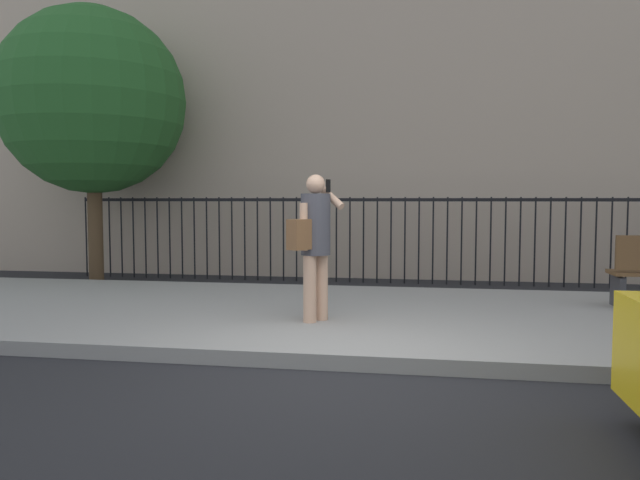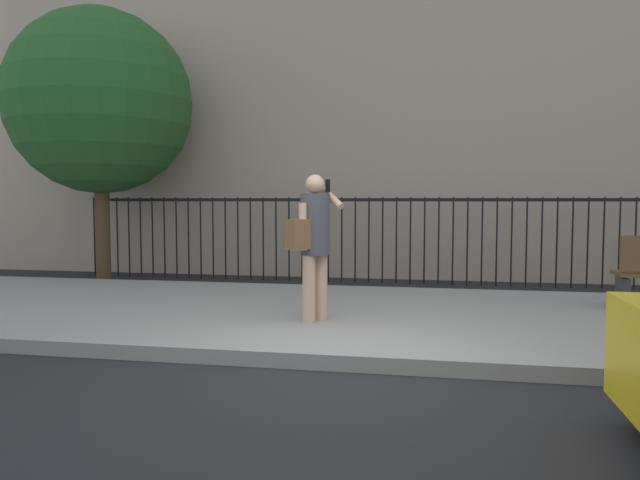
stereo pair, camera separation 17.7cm
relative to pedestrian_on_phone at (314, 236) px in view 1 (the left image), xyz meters
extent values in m
plane|color=black|center=(0.53, -1.47, -1.13)|extent=(60.00, 60.00, 0.00)
cube|color=gray|center=(0.53, 0.73, -1.06)|extent=(28.00, 4.40, 0.15)
cube|color=tan|center=(0.53, 7.03, 4.75)|extent=(28.00, 4.00, 11.77)
cube|color=black|center=(0.53, 4.43, 0.42)|extent=(12.00, 0.04, 0.06)
cylinder|color=black|center=(-5.47, 4.43, -0.33)|extent=(0.03, 0.03, 1.60)
cylinder|color=black|center=(-5.22, 4.43, -0.33)|extent=(0.03, 0.03, 1.60)
cylinder|color=black|center=(-4.96, 4.43, -0.33)|extent=(0.03, 0.03, 1.60)
cylinder|color=black|center=(-4.71, 4.43, -0.33)|extent=(0.03, 0.03, 1.60)
cylinder|color=black|center=(-4.45, 4.43, -0.33)|extent=(0.03, 0.03, 1.60)
cylinder|color=black|center=(-4.20, 4.43, -0.33)|extent=(0.03, 0.03, 1.60)
cylinder|color=black|center=(-3.94, 4.43, -0.33)|extent=(0.03, 0.03, 1.60)
cylinder|color=black|center=(-3.68, 4.43, -0.33)|extent=(0.03, 0.03, 1.60)
cylinder|color=black|center=(-3.43, 4.43, -0.33)|extent=(0.03, 0.03, 1.60)
cylinder|color=black|center=(-3.17, 4.43, -0.33)|extent=(0.03, 0.03, 1.60)
cylinder|color=black|center=(-2.92, 4.43, -0.33)|extent=(0.03, 0.03, 1.60)
cylinder|color=black|center=(-2.66, 4.43, -0.33)|extent=(0.03, 0.03, 1.60)
cylinder|color=black|center=(-2.41, 4.43, -0.33)|extent=(0.03, 0.03, 1.60)
cylinder|color=black|center=(-2.15, 4.43, -0.33)|extent=(0.03, 0.03, 1.60)
cylinder|color=black|center=(-1.90, 4.43, -0.33)|extent=(0.03, 0.03, 1.60)
cylinder|color=black|center=(-1.64, 4.43, -0.33)|extent=(0.03, 0.03, 1.60)
cylinder|color=black|center=(-1.39, 4.43, -0.33)|extent=(0.03, 0.03, 1.60)
cylinder|color=black|center=(-1.13, 4.43, -0.33)|extent=(0.03, 0.03, 1.60)
cylinder|color=black|center=(-0.88, 4.43, -0.33)|extent=(0.03, 0.03, 1.60)
cylinder|color=black|center=(-0.62, 4.43, -0.33)|extent=(0.03, 0.03, 1.60)
cylinder|color=black|center=(-0.37, 4.43, -0.33)|extent=(0.03, 0.03, 1.60)
cylinder|color=black|center=(-0.11, 4.43, -0.33)|extent=(0.03, 0.03, 1.60)
cylinder|color=black|center=(0.14, 4.43, -0.33)|extent=(0.03, 0.03, 1.60)
cylinder|color=black|center=(0.40, 4.43, -0.33)|extent=(0.03, 0.03, 1.60)
cylinder|color=black|center=(0.66, 4.43, -0.33)|extent=(0.03, 0.03, 1.60)
cylinder|color=black|center=(0.91, 4.43, -0.33)|extent=(0.03, 0.03, 1.60)
cylinder|color=black|center=(1.17, 4.43, -0.33)|extent=(0.03, 0.03, 1.60)
cylinder|color=black|center=(1.42, 4.43, -0.33)|extent=(0.03, 0.03, 1.60)
cylinder|color=black|center=(1.68, 4.43, -0.33)|extent=(0.03, 0.03, 1.60)
cylinder|color=black|center=(1.93, 4.43, -0.33)|extent=(0.03, 0.03, 1.60)
cylinder|color=black|center=(2.19, 4.43, -0.33)|extent=(0.03, 0.03, 1.60)
cylinder|color=black|center=(2.44, 4.43, -0.33)|extent=(0.03, 0.03, 1.60)
cylinder|color=black|center=(2.70, 4.43, -0.33)|extent=(0.03, 0.03, 1.60)
cylinder|color=black|center=(2.95, 4.43, -0.33)|extent=(0.03, 0.03, 1.60)
cylinder|color=black|center=(3.21, 4.43, -0.33)|extent=(0.03, 0.03, 1.60)
cylinder|color=black|center=(3.46, 4.43, -0.33)|extent=(0.03, 0.03, 1.60)
cylinder|color=black|center=(3.72, 4.43, -0.33)|extent=(0.03, 0.03, 1.60)
cylinder|color=black|center=(3.97, 4.43, -0.33)|extent=(0.03, 0.03, 1.60)
cylinder|color=black|center=(4.23, 4.43, -0.33)|extent=(0.03, 0.03, 1.60)
cylinder|color=black|center=(4.49, 4.43, -0.33)|extent=(0.03, 0.03, 1.60)
cylinder|color=black|center=(4.74, 4.43, -0.33)|extent=(0.03, 0.03, 1.60)
cylinder|color=tan|center=(0.07, 0.11, -0.60)|extent=(0.15, 0.15, 0.77)
cylinder|color=tan|center=(-0.04, -0.06, -0.60)|extent=(0.15, 0.15, 0.77)
cylinder|color=#3F3F47|center=(0.01, 0.02, 0.14)|extent=(0.47, 0.47, 0.70)
sphere|color=tan|center=(0.01, 0.02, 0.60)|extent=(0.22, 0.22, 0.22)
cylinder|color=tan|center=(0.12, 0.19, 0.49)|extent=(0.46, 0.34, 0.38)
cylinder|color=tan|center=(-0.09, -0.15, 0.12)|extent=(0.09, 0.09, 0.54)
cube|color=black|center=(0.15, 0.12, 0.58)|extent=(0.05, 0.06, 0.15)
cube|color=brown|center=(-0.13, -0.20, 0.03)|extent=(0.29, 0.32, 0.34)
cube|color=#333338|center=(3.76, 1.59, -0.78)|extent=(0.08, 0.41, 0.40)
cylinder|color=#4C3823|center=(-4.79, 3.60, 0.08)|extent=(0.27, 0.27, 2.43)
sphere|color=#235623|center=(-4.79, 3.60, 2.23)|extent=(3.40, 3.40, 3.40)
camera|label=1|loc=(1.21, -6.79, 0.42)|focal=33.94mm
camera|label=2|loc=(1.39, -6.76, 0.42)|focal=33.94mm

